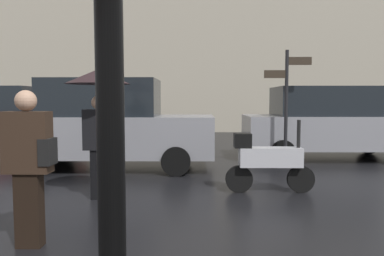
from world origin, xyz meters
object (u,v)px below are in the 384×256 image
object	(u,v)px
pedestrian_with_umbrella	(98,97)
parked_scooter	(267,160)
street_signpost	(287,96)
parked_car_distant	(1,121)
pedestrian_with_bag	(29,159)
parked_car_right	(327,123)
parked_car_left	(110,124)

from	to	relation	value
pedestrian_with_umbrella	parked_scooter	bearing A→B (deg)	-165.29
parked_scooter	street_signpost	distance (m)	2.79
parked_car_distant	street_signpost	xyz separation A→B (m)	(7.55, -1.67, 0.66)
pedestrian_with_bag	parked_car_right	bearing A→B (deg)	-39.82
pedestrian_with_umbrella	parked_car_right	bearing A→B (deg)	-134.79
pedestrian_with_bag	parked_car_right	world-z (taller)	parked_car_right
parked_car_left	pedestrian_with_umbrella	bearing A→B (deg)	-87.98
pedestrian_with_bag	pedestrian_with_umbrella	bearing A→B (deg)	-5.56
parked_car_distant	street_signpost	distance (m)	7.76
parked_car_left	parked_car_right	xyz separation A→B (m)	(5.47, 1.49, -0.05)
parked_car_distant	street_signpost	world-z (taller)	street_signpost
parked_car_left	street_signpost	size ratio (longest dim) A/B	1.69
street_signpost	pedestrian_with_bag	bearing A→B (deg)	-128.98
parked_scooter	street_signpost	world-z (taller)	street_signpost
parked_scooter	pedestrian_with_bag	bearing A→B (deg)	-158.94
pedestrian_with_umbrella	street_signpost	world-z (taller)	street_signpost
parked_car_right	parked_car_distant	size ratio (longest dim) A/B	1.08
parked_scooter	parked_car_left	xyz separation A→B (m)	(-3.17, 2.19, 0.45)
parked_car_left	parked_car_right	distance (m)	5.66
pedestrian_with_umbrella	street_signpost	distance (m)	4.59
pedestrian_with_bag	parked_car_distant	distance (m)	7.42
parked_car_left	parked_car_distant	xyz separation A→B (m)	(-3.49, 1.90, -0.02)
pedestrian_with_bag	parked_scooter	bearing A→B (deg)	-50.33
pedestrian_with_umbrella	parked_car_distant	world-z (taller)	pedestrian_with_umbrella
parked_car_right	parked_car_distant	xyz separation A→B (m)	(-8.95, 0.41, 0.03)
parked_car_distant	parked_scooter	bearing A→B (deg)	-46.38
street_signpost	parked_car_left	bearing A→B (deg)	-176.86
parked_car_distant	pedestrian_with_umbrella	bearing A→B (deg)	-63.74
pedestrian_with_umbrella	pedestrian_with_bag	size ratio (longest dim) A/B	1.22
pedestrian_with_umbrella	street_signpost	size ratio (longest dim) A/B	0.75
parked_car_right	parked_car_distant	world-z (taller)	parked_car_distant
pedestrian_with_umbrella	street_signpost	xyz separation A→B (m)	(3.62, 2.83, 0.04)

